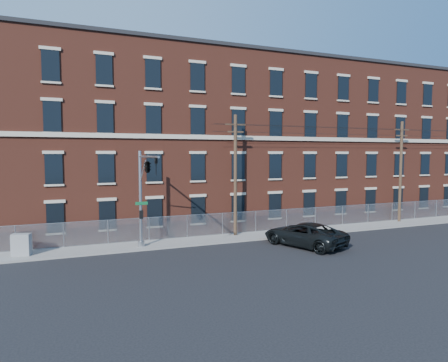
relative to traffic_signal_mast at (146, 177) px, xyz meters
The scene contains 10 objects.
ground 8.35m from the traffic_signal_mast, 19.98° to the right, with size 140.00×140.00×0.00m, color black.
sidewalk 18.98m from the traffic_signal_mast, ahead, with size 65.00×3.00×0.12m, color gray.
mill_building 21.67m from the traffic_signal_mast, 33.14° to the left, with size 55.30×14.32×16.30m.
chain_link_fence 18.97m from the traffic_signal_mast, 12.89° to the left, with size 59.06×0.06×1.85m.
traffic_signal_mast is the anchor object (origin of this frame).
utility_pole_near 8.70m from the traffic_signal_mast, 23.14° to the left, with size 1.80×0.28×10.00m.
utility_pole_mid 26.22m from the traffic_signal_mast, ahead, with size 1.80×0.28×10.00m.
overhead_wires 26.49m from the traffic_signal_mast, ahead, with size 40.00×0.62×0.62m.
pickup_truck 12.45m from the traffic_signal_mast, ahead, with size 2.94×6.38×1.77m, color black.
utility_cabinet 9.47m from the traffic_signal_mast, 161.17° to the left, with size 1.17×0.59×1.46m, color gray.
Camera 1 is at (-10.54, -23.63, 6.88)m, focal length 30.82 mm.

